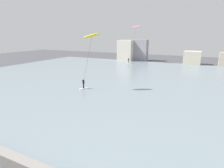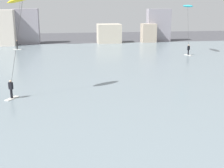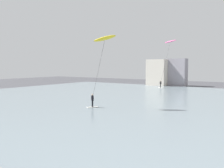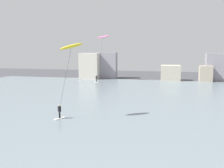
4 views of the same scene
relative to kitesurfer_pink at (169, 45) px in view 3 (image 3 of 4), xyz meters
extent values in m
cube|color=gray|center=(13.10, -22.20, -9.90)|extent=(84.00, 52.00, 0.10)
cube|color=beige|center=(-4.45, 3.47, -6.57)|extent=(4.95, 3.62, 6.77)
cube|color=gray|center=(-0.11, 5.47, -6.48)|extent=(4.91, 2.60, 6.94)
cube|color=silver|center=(-0.91, -2.69, -9.82)|extent=(1.46, 0.96, 0.06)
cylinder|color=black|center=(-0.91, -2.69, -9.40)|extent=(0.20, 0.20, 0.78)
cube|color=black|center=(-0.91, -2.69, -8.71)|extent=(0.34, 0.40, 0.60)
sphere|color=#9E7051|center=(-0.91, -2.69, -8.30)|extent=(0.20, 0.20, 0.20)
cylinder|color=#333333|center=(-0.41, -1.22, -4.02)|extent=(1.03, 2.98, 9.48)
ellipsoid|color=pink|center=(0.09, 0.25, 0.87)|extent=(3.55, 2.14, 1.00)
cube|color=silver|center=(2.84, -31.67, -9.82)|extent=(1.10, 1.43, 0.06)
cylinder|color=black|center=(2.84, -31.67, -9.40)|extent=(0.20, 0.20, 0.78)
cube|color=black|center=(2.84, -31.67, -8.71)|extent=(0.40, 0.36, 0.60)
sphere|color=beige|center=(2.84, -31.67, -8.30)|extent=(0.20, 0.20, 0.20)
cylinder|color=#333333|center=(3.54, -31.35, -5.26)|extent=(1.43, 0.68, 7.01)
ellipsoid|color=yellow|center=(4.24, -31.02, -1.61)|extent=(2.71, 2.15, 1.15)
camera|label=1|loc=(19.79, -55.49, -1.50)|focal=30.10mm
camera|label=2|loc=(7.62, -57.23, -1.94)|focal=48.45mm
camera|label=3|loc=(21.18, -53.85, -4.83)|focal=38.42mm
camera|label=4|loc=(14.23, -56.21, -1.74)|focal=37.96mm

